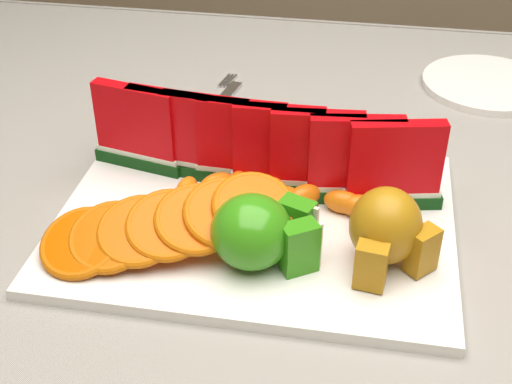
# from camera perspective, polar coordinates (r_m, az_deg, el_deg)

# --- Properties ---
(table) EXTENTS (1.40, 0.90, 0.75)m
(table) POSITION_cam_1_polar(r_m,az_deg,el_deg) (0.85, 5.08, -6.07)
(table) COLOR #49291A
(table) RESTS_ON ground
(tablecloth) EXTENTS (1.53, 1.03, 0.20)m
(tablecloth) POSITION_cam_1_polar(r_m,az_deg,el_deg) (0.81, 5.30, -2.70)
(tablecloth) COLOR gray
(tablecloth) RESTS_ON table
(platter) EXTENTS (0.40, 0.30, 0.01)m
(platter) POSITION_cam_1_polar(r_m,az_deg,el_deg) (0.73, -0.04, -2.28)
(platter) COLOR silver
(platter) RESTS_ON tablecloth
(apple_cluster) EXTENTS (0.11, 0.09, 0.07)m
(apple_cluster) POSITION_cam_1_polar(r_m,az_deg,el_deg) (0.65, 0.29, -3.24)
(apple_cluster) COLOR #1D8C16
(apple_cluster) RESTS_ON platter
(pear_cluster) EXTENTS (0.09, 0.09, 0.08)m
(pear_cluster) POSITION_cam_1_polar(r_m,az_deg,el_deg) (0.66, 10.43, -2.98)
(pear_cluster) COLOR #A27811
(pear_cluster) RESTS_ON platter
(side_plate) EXTENTS (0.22, 0.22, 0.01)m
(side_plate) POSITION_cam_1_polar(r_m,az_deg,el_deg) (1.06, 18.03, 8.22)
(side_plate) COLOR silver
(side_plate) RESTS_ON tablecloth
(fork) EXTENTS (0.04, 0.19, 0.00)m
(fork) POSITION_cam_1_polar(r_m,az_deg,el_deg) (0.95, -3.28, 6.80)
(fork) COLOR silver
(fork) RESTS_ON tablecloth
(watermelon_row) EXTENTS (0.39, 0.07, 0.10)m
(watermelon_row) POSITION_cam_1_polar(r_m,az_deg,el_deg) (0.75, 0.32, 3.56)
(watermelon_row) COLOR #0B370E
(watermelon_row) RESTS_ON platter
(orange_fan_front) EXTENTS (0.26, 0.15, 0.06)m
(orange_fan_front) POSITION_cam_1_polar(r_m,az_deg,el_deg) (0.67, -7.06, -2.61)
(orange_fan_front) COLOR #F74800
(orange_fan_front) RESTS_ON platter
(orange_fan_back) EXTENTS (0.24, 0.10, 0.04)m
(orange_fan_back) POSITION_cam_1_polar(r_m,az_deg,el_deg) (0.83, -1.08, 4.73)
(orange_fan_back) COLOR #F74800
(orange_fan_back) RESTS_ON platter
(tangerine_segments) EXTENTS (0.22, 0.08, 0.03)m
(tangerine_segments) POSITION_cam_1_polar(r_m,az_deg,el_deg) (0.74, 2.00, -0.39)
(tangerine_segments) COLOR orange
(tangerine_segments) RESTS_ON platter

